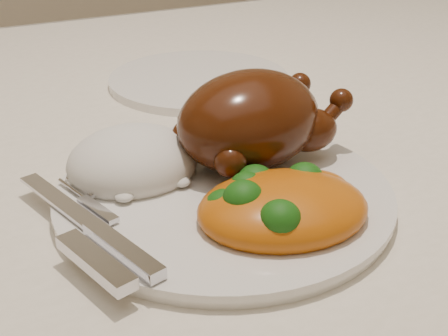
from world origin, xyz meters
name	(u,v)px	position (x,y,z in m)	size (l,w,h in m)	color
dining_table	(140,223)	(0.00, 0.00, 0.67)	(1.60, 0.90, 0.76)	brown
tablecloth	(136,163)	(0.00, 0.00, 0.74)	(1.73, 1.03, 0.18)	white
dinner_plate	(224,196)	(0.02, -0.16, 0.77)	(0.27, 0.27, 0.01)	white
side_plate	(199,80)	(0.13, 0.12, 0.77)	(0.22, 0.22, 0.01)	white
roast_chicken	(253,119)	(0.07, -0.12, 0.82)	(0.17, 0.12, 0.09)	#461A07
rice_mound	(133,162)	(-0.03, -0.10, 0.79)	(0.12, 0.11, 0.06)	white
mac_and_cheese	(282,205)	(0.04, -0.22, 0.79)	(0.15, 0.13, 0.05)	#C3570C
cutlery	(97,237)	(-0.09, -0.19, 0.79)	(0.06, 0.19, 0.01)	silver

